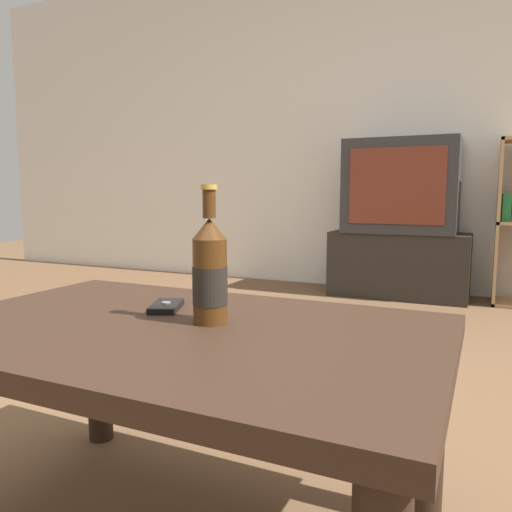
{
  "coord_description": "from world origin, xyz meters",
  "views": [
    {
      "loc": [
        0.55,
        -0.81,
        0.73
      ],
      "look_at": [
        0.02,
        0.34,
        0.57
      ],
      "focal_mm": 35.0,
      "sensor_mm": 36.0,
      "label": 1
    }
  ],
  "objects_px": {
    "tv_stand": "(398,265)",
    "television": "(401,186)",
    "cell_phone": "(166,306)",
    "beer_bottle": "(210,273)"
  },
  "relations": [
    {
      "from": "tv_stand",
      "to": "beer_bottle",
      "type": "xyz_separation_m",
      "value": [
        0.05,
        -2.72,
        0.34
      ]
    },
    {
      "from": "tv_stand",
      "to": "cell_phone",
      "type": "relative_size",
      "value": 7.29
    },
    {
      "from": "tv_stand",
      "to": "cell_phone",
      "type": "height_order",
      "value": "cell_phone"
    },
    {
      "from": "television",
      "to": "beer_bottle",
      "type": "xyz_separation_m",
      "value": [
        0.05,
        -2.71,
        -0.2
      ]
    },
    {
      "from": "television",
      "to": "cell_phone",
      "type": "xyz_separation_m",
      "value": [
        -0.1,
        -2.65,
        -0.3
      ]
    },
    {
      "from": "tv_stand",
      "to": "cell_phone",
      "type": "xyz_separation_m",
      "value": [
        -0.1,
        -2.66,
        0.25
      ]
    },
    {
      "from": "television",
      "to": "cell_phone",
      "type": "distance_m",
      "value": 2.67
    },
    {
      "from": "beer_bottle",
      "to": "television",
      "type": "bearing_deg",
      "value": 91.13
    },
    {
      "from": "tv_stand",
      "to": "television",
      "type": "distance_m",
      "value": 0.55
    },
    {
      "from": "television",
      "to": "cell_phone",
      "type": "height_order",
      "value": "television"
    }
  ]
}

